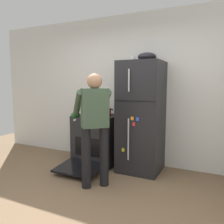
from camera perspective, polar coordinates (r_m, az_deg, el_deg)
name	(u,v)px	position (r m, az deg, el deg)	size (l,w,h in m)	color
ground	(67,209)	(2.95, -11.21, -22.74)	(8.00, 8.00, 0.00)	brown
kitchen_wall_back	(129,90)	(4.28, 4.22, 5.56)	(6.00, 0.10, 2.70)	silver
refrigerator	(141,117)	(3.83, 7.32, -1.24)	(0.68, 0.72, 1.82)	black
stove_range	(97,140)	(4.25, -3.81, -6.91)	(0.76, 1.21, 0.90)	black
person_cook	(94,120)	(3.21, -4.47, -1.96)	(0.70, 0.73, 1.60)	black
red_pot	(104,112)	(4.05, -2.12, 0.03)	(0.37, 0.27, 0.14)	red
coffee_mug	(133,59)	(3.92, 5.26, 13.02)	(0.11, 0.08, 0.10)	silver
pepper_mill	(89,109)	(4.49, -5.84, 0.72)	(0.05, 0.05, 0.14)	brown
mixing_bowl	(147,57)	(3.79, 8.74, 13.48)	(0.30, 0.30, 0.14)	black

